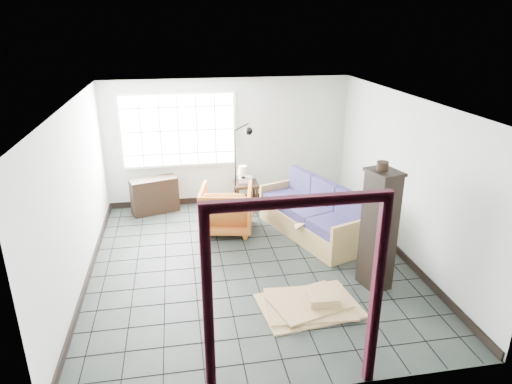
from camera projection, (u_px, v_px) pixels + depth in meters
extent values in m
plane|color=black|center=(250.00, 263.00, 7.34)|extent=(5.50, 5.50, 0.00)
cube|color=silver|center=(228.00, 142.00, 9.40)|extent=(5.00, 0.02, 2.60)
cube|color=silver|center=(297.00, 286.00, 4.34)|extent=(5.00, 0.02, 2.60)
cube|color=silver|center=(76.00, 198.00, 6.47)|extent=(0.02, 5.50, 2.60)
cube|color=silver|center=(404.00, 178.00, 7.28)|extent=(0.02, 5.50, 2.60)
cube|color=white|center=(250.00, 101.00, 6.41)|extent=(5.00, 5.50, 0.02)
cube|color=black|center=(230.00, 198.00, 9.83)|extent=(4.95, 0.03, 0.12)
cube|color=black|center=(89.00, 274.00, 6.91)|extent=(0.03, 5.45, 0.12)
cube|color=black|center=(395.00, 247.00, 7.72)|extent=(0.03, 5.45, 0.12)
cube|color=silver|center=(179.00, 130.00, 9.10)|extent=(2.32, 0.06, 1.52)
cube|color=white|center=(179.00, 131.00, 9.06)|extent=(2.20, 0.02, 1.40)
cube|color=#370C18|center=(208.00, 314.00, 4.34)|extent=(0.10, 0.08, 2.10)
cube|color=#370C18|center=(376.00, 296.00, 4.62)|extent=(0.10, 0.08, 2.10)
cube|color=#370C18|center=(298.00, 201.00, 4.09)|extent=(1.80, 0.08, 0.10)
cube|color=#A5844A|center=(311.00, 225.00, 8.25)|extent=(1.51, 2.28, 0.38)
cube|color=#A5844A|center=(352.00, 241.00, 7.31)|extent=(0.82, 0.35, 0.68)
cube|color=#A5844A|center=(279.00, 198.00, 9.08)|extent=(0.82, 0.35, 0.68)
cube|color=#A5844A|center=(329.00, 201.00, 8.29)|extent=(0.80, 2.02, 0.74)
cube|color=#1B1C45|center=(335.00, 226.00, 7.58)|extent=(0.95, 0.89, 0.17)
cube|color=#1B1C45|center=(351.00, 208.00, 7.63)|extent=(0.37, 0.69, 0.55)
cube|color=#1B1C45|center=(311.00, 211.00, 8.14)|extent=(0.95, 0.89, 0.17)
cube|color=#1B1C45|center=(325.00, 195.00, 8.20)|extent=(0.37, 0.69, 0.55)
cube|color=#1B1C45|center=(289.00, 199.00, 8.71)|extent=(0.95, 0.89, 0.17)
cube|color=#1B1C45|center=(302.00, 183.00, 8.76)|extent=(0.37, 0.69, 0.55)
imported|color=#964515|center=(226.00, 207.00, 8.32)|extent=(1.07, 1.02, 0.95)
cube|color=black|center=(246.00, 184.00, 9.35)|extent=(0.49, 0.49, 0.06)
cube|color=black|center=(238.00, 200.00, 9.24)|extent=(0.05, 0.05, 0.48)
cube|color=black|center=(257.00, 199.00, 9.30)|extent=(0.05, 0.05, 0.48)
cube|color=black|center=(236.00, 193.00, 9.59)|extent=(0.05, 0.05, 0.48)
cube|color=black|center=(254.00, 192.00, 9.65)|extent=(0.05, 0.05, 0.48)
cylinder|color=black|center=(243.00, 180.00, 9.33)|extent=(0.11, 0.11, 0.13)
cylinder|color=black|center=(243.00, 175.00, 9.29)|extent=(0.03, 0.03, 0.09)
cone|color=beige|center=(243.00, 170.00, 9.26)|extent=(0.28, 0.28, 0.18)
cube|color=silver|center=(245.00, 180.00, 9.39)|extent=(0.32, 0.27, 0.10)
cylinder|color=black|center=(239.00, 180.00, 9.39)|extent=(0.03, 0.06, 0.06)
cylinder|color=black|center=(236.00, 209.00, 9.38)|extent=(0.28, 0.28, 0.03)
cylinder|color=black|center=(235.00, 170.00, 9.08)|extent=(0.03, 0.03, 1.68)
cylinder|color=black|center=(242.00, 127.00, 8.73)|extent=(0.28, 0.03, 0.15)
sphere|color=black|center=(249.00, 131.00, 8.73)|extent=(0.15, 0.15, 0.15)
cube|color=black|center=(155.00, 196.00, 9.16)|extent=(0.98, 0.60, 0.71)
cube|color=black|center=(155.00, 195.00, 9.16)|extent=(0.91, 0.54, 0.03)
cube|color=black|center=(379.00, 231.00, 6.45)|extent=(0.43, 0.51, 1.75)
cube|color=black|center=(385.00, 172.00, 6.13)|extent=(0.48, 0.56, 0.04)
cylinder|color=black|center=(383.00, 166.00, 6.12)|extent=(0.21, 0.21, 0.12)
cube|color=olive|center=(318.00, 242.00, 8.02)|extent=(0.57, 0.49, 0.02)
cube|color=black|center=(304.00, 233.00, 7.97)|extent=(0.10, 0.40, 0.34)
cube|color=olive|center=(333.00, 234.00, 7.96)|extent=(0.10, 0.40, 0.34)
cube|color=olive|center=(319.00, 239.00, 7.77)|extent=(0.50, 0.12, 0.34)
cube|color=olive|center=(317.00, 229.00, 8.15)|extent=(0.50, 0.12, 0.34)
cube|color=olive|center=(300.00, 221.00, 7.89)|extent=(0.26, 0.43, 0.14)
cube|color=olive|center=(337.00, 222.00, 7.87)|extent=(0.26, 0.43, 0.14)
cube|color=olive|center=(309.00, 306.00, 6.23)|extent=(1.42, 1.09, 0.03)
cube|color=olive|center=(309.00, 304.00, 6.22)|extent=(1.22, 0.94, 0.03)
cube|color=olive|center=(309.00, 302.00, 6.21)|extent=(1.15, 0.96, 0.03)
cube|color=olive|center=(322.00, 299.00, 6.17)|extent=(0.40, 0.32, 0.11)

